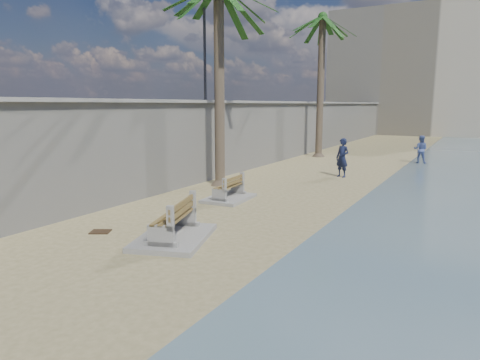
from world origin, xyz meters
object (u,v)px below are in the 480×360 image
at_px(bench_far, 229,190).
at_px(palm_back, 323,20).
at_px(person_a, 342,155).
at_px(bench_near, 174,223).
at_px(person_b, 421,148).

relative_size(bench_far, palm_back, 0.22).
bearing_deg(palm_back, person_a, -62.87).
xyz_separation_m(bench_far, palm_back, (-1.56, 14.11, 8.32)).
bearing_deg(person_a, palm_back, 139.82).
height_order(bench_near, person_b, person_b).
bearing_deg(person_b, palm_back, -0.96).
bearing_deg(person_a, person_b, 92.74).
bearing_deg(bench_near, palm_back, 98.34).
bearing_deg(bench_near, bench_far, 104.32).
xyz_separation_m(bench_near, bench_far, (-1.20, 4.71, -0.08)).
xyz_separation_m(bench_far, person_a, (2.14, 6.90, 0.70)).
relative_size(bench_near, palm_back, 0.29).
bearing_deg(bench_near, person_a, 85.39).
bearing_deg(bench_near, person_b, 79.35).
bearing_deg(palm_back, bench_near, -81.66).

